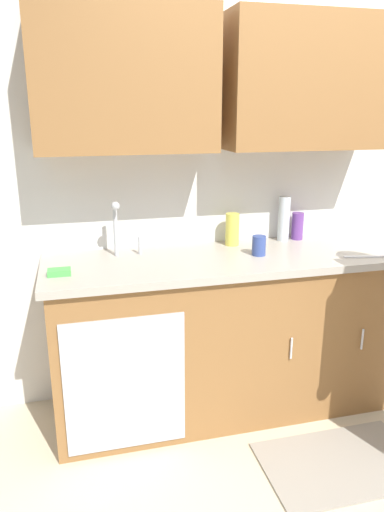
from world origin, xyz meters
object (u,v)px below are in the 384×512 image
Objects in this scene: sink at (127,265)px; knife_on_counter at (366,256)px; bottle_dish_liquid at (298,226)px; cup_by_sink at (259,246)px; bottle_water_tall at (232,229)px; bottle_water_short at (284,219)px; sponge at (59,272)px.

sink is 2.08× the size of knife_on_counter.
bottle_dish_liquid is 0.45m from cup_by_sink.
sink reaches higher than bottle_dish_liquid.
bottle_water_tall is at bearing -175.93° from bottle_dish_liquid.
bottle_dish_liquid is 0.87× the size of bottle_water_tall.
bottle_water_tall is (-0.44, -0.03, 0.01)m from bottle_dish_liquid.
bottle_dish_liquid is 0.11m from bottle_water_short.
bottle_dish_liquid is at bearing 36.20° from cup_by_sink.
bottle_water_tall reaches higher than sponge.
sink is 0.69m from bottle_water_tall.
knife_on_counter is at bearing -17.79° from cup_by_sink.
sink is 4.55× the size of sponge.
knife_on_counter is 2.18× the size of sponge.
bottle_water_short reaches higher than bottle_dish_liquid.
cup_by_sink is 0.45× the size of knife_on_counter.
sink is 1.84× the size of bottle_water_short.
sink is 4.58× the size of cup_by_sink.
sink is at bearing -167.55° from bottle_water_short.
sink is 0.36m from sponge.
knife_on_counter is (0.29, -0.44, -0.13)m from bottle_water_short.
bottle_water_tall is 0.79× the size of knife_on_counter.
bottle_water_tall is at bearing -175.97° from bottle_water_short.
cup_by_sink is 1.07m from sponge.
sponge is at bearing -175.99° from cup_by_sink.
bottle_water_short is at bearing 14.05° from sponge.
bottle_water_tall reaches higher than knife_on_counter.
sponge is (-1.43, -0.34, -0.07)m from bottle_dish_liquid.
sponge reaches higher than knife_on_counter.
bottle_water_tall is at bearing 17.31° from sponge.
bottle_water_tall is 1.73× the size of sponge.
cup_by_sink is (0.08, -0.23, -0.04)m from bottle_water_tall.
bottle_dish_liquid is 0.44m from bottle_water_tall.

